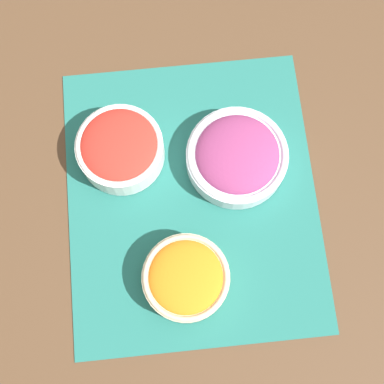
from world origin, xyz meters
TOP-DOWN VIEW (x-y plane):
  - ground_plane at (0.00, 0.00)m, footprint 3.00×3.00m
  - placemat at (0.00, 0.00)m, footprint 0.48×0.41m
  - onion_bowl at (-0.05, 0.08)m, footprint 0.17×0.17m
  - tomato_bowl at (-0.08, -0.11)m, footprint 0.14×0.14m
  - carrot_bowl at (0.13, -0.02)m, footprint 0.13×0.13m

SIDE VIEW (x-z plane):
  - ground_plane at x=0.00m, z-range 0.00..0.00m
  - placemat at x=0.00m, z-range 0.00..0.00m
  - onion_bowl at x=-0.05m, z-range 0.00..0.06m
  - carrot_bowl at x=0.13m, z-range 0.01..0.06m
  - tomato_bowl at x=-0.08m, z-range 0.01..0.07m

